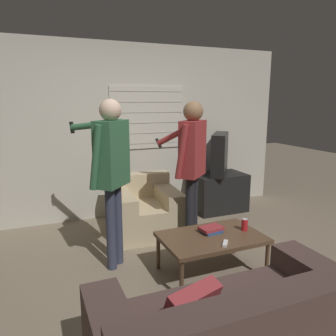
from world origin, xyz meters
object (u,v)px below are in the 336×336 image
at_px(coffee_table, 212,239).
at_px(soda_can, 245,225).
at_px(person_left_standing, 111,163).
at_px(person_right_standing, 192,156).
at_px(tv, 220,154).
at_px(armchair_beige, 144,210).
at_px(book_stack, 211,229).
at_px(spare_remote, 225,243).

bearing_deg(coffee_table, soda_can, -1.42).
relative_size(coffee_table, person_left_standing, 0.58).
height_order(coffee_table, person_right_standing, person_right_standing).
bearing_deg(person_right_standing, tv, 1.60).
bearing_deg(person_left_standing, soda_can, -70.19).
relative_size(armchair_beige, book_stack, 3.77).
distance_m(armchair_beige, spare_remote, 1.56).
bearing_deg(person_right_standing, soda_can, -112.02).
relative_size(armchair_beige, soda_can, 7.53).
xyz_separation_m(coffee_table, soda_can, (0.38, -0.01, 0.10)).
bearing_deg(coffee_table, book_stack, 66.18).
distance_m(tv, person_right_standing, 1.39).
bearing_deg(person_left_standing, book_stack, -73.12).
distance_m(person_right_standing, soda_can, 0.98).
bearing_deg(soda_can, armchair_beige, 116.71).
bearing_deg(soda_can, person_right_standing, 111.14).
relative_size(person_right_standing, book_stack, 6.86).
bearing_deg(tv, spare_remote, 6.82).
bearing_deg(spare_remote, coffee_table, 131.46).
relative_size(coffee_table, spare_remote, 8.00).
height_order(person_right_standing, book_stack, person_right_standing).
distance_m(armchair_beige, soda_can, 1.48).
bearing_deg(armchair_beige, tv, -160.90).
xyz_separation_m(person_right_standing, book_stack, (-0.07, -0.61, -0.66)).
bearing_deg(person_right_standing, spare_remote, -139.23).
distance_m(person_right_standing, spare_remote, 1.15).
xyz_separation_m(armchair_beige, spare_remote, (0.29, -1.53, 0.12)).
bearing_deg(soda_can, book_stack, 164.81).
distance_m(armchair_beige, book_stack, 1.26).
bearing_deg(spare_remote, armchair_beige, 139.26).
distance_m(book_stack, spare_remote, 0.31).
bearing_deg(tv, book_stack, 2.83).
distance_m(armchair_beige, coffee_table, 1.33).
height_order(tv, book_stack, tv).
bearing_deg(person_left_standing, coffee_table, -78.26).
bearing_deg(armchair_beige, person_right_standing, 126.76).
xyz_separation_m(coffee_table, person_left_standing, (-0.87, 0.54, 0.75)).
bearing_deg(coffee_table, armchair_beige, 102.02).
xyz_separation_m(tv, soda_can, (-0.70, -1.67, -0.45)).
distance_m(armchair_beige, person_left_standing, 1.27).
xyz_separation_m(book_stack, spare_remote, (-0.03, -0.31, -0.02)).
height_order(tv, person_right_standing, person_right_standing).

